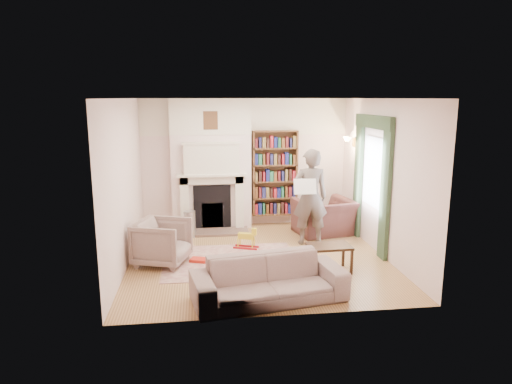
{
  "coord_description": "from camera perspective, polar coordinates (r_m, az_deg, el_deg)",
  "views": [
    {
      "loc": [
        -0.98,
        -7.71,
        2.81
      ],
      "look_at": [
        0.0,
        0.25,
        1.15
      ],
      "focal_mm": 32.0,
      "sensor_mm": 36.0,
      "label": 1
    }
  ],
  "objects": [
    {
      "name": "floor",
      "position": [
        8.26,
        0.21,
        -8.18
      ],
      "size": [
        4.5,
        4.5,
        0.0
      ],
      "primitive_type": "plane",
      "color": "brown",
      "rests_on": "ground"
    },
    {
      "name": "pelmet",
      "position": [
        8.72,
        14.48,
        8.5
      ],
      "size": [
        0.09,
        1.7,
        0.24
      ],
      "primitive_type": "cube",
      "color": "#2C4029",
      "rests_on": "wall_right"
    },
    {
      "name": "newspaper",
      "position": [
        8.57,
        6.15,
        0.68
      ],
      "size": [
        0.42,
        0.13,
        0.28
      ],
      "primitive_type": "cube",
      "rotation": [
        -0.35,
        0.0,
        -0.03
      ],
      "color": "white",
      "rests_on": "man_reading"
    },
    {
      "name": "curtain_right",
      "position": [
        9.5,
        12.65,
        1.66
      ],
      "size": [
        0.07,
        0.32,
        2.4
      ],
      "primitive_type": "cube",
      "color": "#2C4029",
      "rests_on": "floor"
    },
    {
      "name": "wall_left",
      "position": [
        7.94,
        -16.11,
        1.0
      ],
      "size": [
        0.0,
        4.5,
        4.5
      ],
      "primitive_type": "plane",
      "rotation": [
        1.57,
        0.0,
        1.57
      ],
      "color": "white",
      "rests_on": "floor"
    },
    {
      "name": "bookcase",
      "position": [
        10.1,
        2.37,
        2.37
      ],
      "size": [
        1.0,
        0.24,
        1.85
      ],
      "primitive_type": "cube",
      "color": "brown",
      "rests_on": "floor"
    },
    {
      "name": "wall_right",
      "position": [
        8.48,
        15.5,
        1.69
      ],
      "size": [
        0.0,
        4.5,
        4.5
      ],
      "primitive_type": "plane",
      "rotation": [
        1.57,
        0.0,
        -1.57
      ],
      "color": "white",
      "rests_on": "floor"
    },
    {
      "name": "rug",
      "position": [
        8.1,
        -3.19,
        -8.58
      ],
      "size": [
        2.33,
        1.8,
        0.01
      ],
      "primitive_type": "cube",
      "rotation": [
        0.0,
        0.0,
        -0.01
      ],
      "color": "beige",
      "rests_on": "floor"
    },
    {
      "name": "fireplace",
      "position": [
        9.86,
        -5.62,
        3.34
      ],
      "size": [
        1.7,
        0.58,
        2.8
      ],
      "color": "white",
      "rests_on": "floor"
    },
    {
      "name": "wall_sconce",
      "position": [
        9.73,
        11.1,
        6.11
      ],
      "size": [
        0.2,
        0.24,
        0.24
      ],
      "primitive_type": null,
      "color": "gold",
      "rests_on": "wall_right"
    },
    {
      "name": "coffee_table",
      "position": [
        7.66,
        9.08,
        -8.18
      ],
      "size": [
        0.72,
        0.48,
        0.45
      ],
      "primitive_type": null,
      "rotation": [
        0.0,
        0.0,
        0.04
      ],
      "color": "#352212",
      "rests_on": "floor"
    },
    {
      "name": "rocking_horse",
      "position": [
        8.66,
        -1.25,
        -5.81
      ],
      "size": [
        0.5,
        0.34,
        0.41
      ],
      "primitive_type": null,
      "rotation": [
        0.0,
        0.0,
        -0.36
      ],
      "color": "gold",
      "rests_on": "rug"
    },
    {
      "name": "sofa",
      "position": [
        6.51,
        1.6,
        -10.87
      ],
      "size": [
        2.25,
        1.19,
        0.62
      ],
      "primitive_type": "imported",
      "rotation": [
        0.0,
        0.0,
        0.17
      ],
      "color": "#A09384",
      "rests_on": "floor"
    },
    {
      "name": "curtain_left",
      "position": [
        8.22,
        15.89,
        -0.05
      ],
      "size": [
        0.07,
        0.32,
        2.4
      ],
      "primitive_type": "cube",
      "color": "#2C4029",
      "rests_on": "floor"
    },
    {
      "name": "comic_annuals",
      "position": [
        8.01,
        1.77,
        -8.71
      ],
      "size": [
        0.74,
        0.79,
        0.02
      ],
      "color": "red",
      "rests_on": "rug"
    },
    {
      "name": "armchair_reading",
      "position": [
        9.65,
        8.45,
        -3.09
      ],
      "size": [
        1.31,
        1.2,
        0.74
      ],
      "primitive_type": "imported",
      "rotation": [
        0.0,
        0.0,
        3.35
      ],
      "color": "#452525",
      "rests_on": "floor"
    },
    {
      "name": "armchair_left",
      "position": [
        8.01,
        -11.63,
        -6.16
      ],
      "size": [
        1.06,
        1.05,
        0.77
      ],
      "primitive_type": "imported",
      "rotation": [
        0.0,
        0.0,
        1.25
      ],
      "color": "#A19784",
      "rests_on": "floor"
    },
    {
      "name": "man_reading",
      "position": [
        8.84,
        6.77,
        -0.63
      ],
      "size": [
        0.69,
        0.46,
        1.87
      ],
      "primitive_type": "imported",
      "rotation": [
        0.0,
        0.0,
        3.12
      ],
      "color": "#5A4E48",
      "rests_on": "floor"
    },
    {
      "name": "window",
      "position": [
        8.83,
        14.44,
        2.46
      ],
      "size": [
        0.02,
        0.9,
        1.3
      ],
      "primitive_type": "cube",
      "color": "silver",
      "rests_on": "wall_right"
    },
    {
      "name": "wall_front",
      "position": [
        5.72,
        3.06,
        -2.59
      ],
      "size": [
        4.5,
        0.0,
        4.5
      ],
      "primitive_type": "plane",
      "rotation": [
        -1.57,
        0.0,
        0.0
      ],
      "color": "white",
      "rests_on": "floor"
    },
    {
      "name": "ceiling",
      "position": [
        7.77,
        0.23,
        11.62
      ],
      "size": [
        4.5,
        4.5,
        0.0
      ],
      "primitive_type": "plane",
      "rotation": [
        3.14,
        0.0,
        0.0
      ],
      "color": "white",
      "rests_on": "wall_back"
    },
    {
      "name": "paraffin_heater",
      "position": [
        9.45,
        -8.28,
        -4.0
      ],
      "size": [
        0.27,
        0.27,
        0.55
      ],
      "primitive_type": "cylinder",
      "rotation": [
        0.0,
        0.0,
        -0.16
      ],
      "color": "#A9AAB0",
      "rests_on": "floor"
    },
    {
      "name": "board_game",
      "position": [
        7.98,
        -2.91,
        -8.75
      ],
      "size": [
        0.42,
        0.42,
        0.03
      ],
      "primitive_type": "cube",
      "rotation": [
        0.0,
        0.0,
        -0.15
      ],
      "color": "#E8F255",
      "rests_on": "rug"
    },
    {
      "name": "wall_back",
      "position": [
        10.11,
        -1.39,
        3.67
      ],
      "size": [
        4.5,
        0.0,
        4.5
      ],
      "primitive_type": "plane",
      "rotation": [
        1.57,
        0.0,
        0.0
      ],
      "color": "white",
      "rests_on": "floor"
    },
    {
      "name": "game_box_lid",
      "position": [
        8.1,
        -7.11,
        -8.43
      ],
      "size": [
        0.35,
        0.29,
        0.05
      ],
      "primitive_type": "cube",
      "rotation": [
        0.0,
        0.0,
        -0.34
      ],
      "color": "red",
      "rests_on": "rug"
    }
  ]
}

